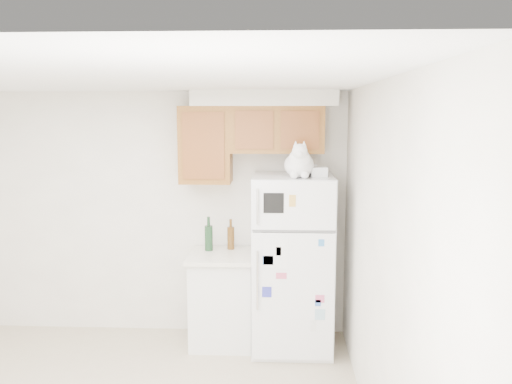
# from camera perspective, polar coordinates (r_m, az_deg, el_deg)

# --- Properties ---
(room_shell) EXTENTS (3.84, 4.04, 2.52)m
(room_shell) POSITION_cam_1_polar(r_m,az_deg,el_deg) (3.92, -13.92, -0.91)
(room_shell) COLOR white
(room_shell) RESTS_ON ground_plane
(refrigerator) EXTENTS (0.76, 0.78, 1.70)m
(refrigerator) POSITION_cam_1_polar(r_m,az_deg,el_deg) (5.27, 3.86, -7.48)
(refrigerator) COLOR white
(refrigerator) RESTS_ON ground_plane
(base_counter) EXTENTS (0.64, 0.64, 0.92)m
(base_counter) POSITION_cam_1_polar(r_m,az_deg,el_deg) (5.49, -3.55, -11.08)
(base_counter) COLOR white
(base_counter) RESTS_ON ground_plane
(cat) EXTENTS (0.34, 0.49, 0.35)m
(cat) POSITION_cam_1_polar(r_m,az_deg,el_deg) (4.96, 4.59, 3.04)
(cat) COLOR white
(cat) RESTS_ON refrigerator
(storage_box_back) EXTENTS (0.20, 0.16, 0.10)m
(storage_box_back) POSITION_cam_1_polar(r_m,az_deg,el_deg) (5.22, 5.27, 2.42)
(storage_box_back) COLOR white
(storage_box_back) RESTS_ON refrigerator
(storage_box_front) EXTENTS (0.16, 0.13, 0.09)m
(storage_box_front) POSITION_cam_1_polar(r_m,az_deg,el_deg) (5.02, 6.60, 2.10)
(storage_box_front) COLOR white
(storage_box_front) RESTS_ON refrigerator
(bottle_green) EXTENTS (0.08, 0.08, 0.34)m
(bottle_green) POSITION_cam_1_polar(r_m,az_deg,el_deg) (5.43, -5.00, -4.39)
(bottle_green) COLOR #19381E
(bottle_green) RESTS_ON base_counter
(bottle_amber) EXTENTS (0.07, 0.07, 0.31)m
(bottle_amber) POSITION_cam_1_polar(r_m,az_deg,el_deg) (5.47, -2.67, -4.46)
(bottle_amber) COLOR #593814
(bottle_amber) RESTS_ON base_counter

